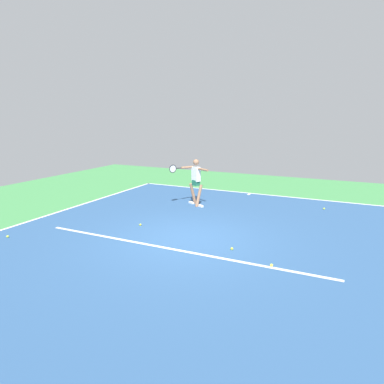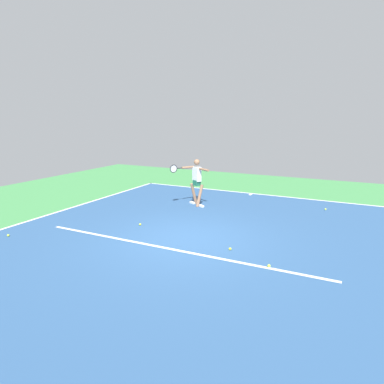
{
  "view_description": "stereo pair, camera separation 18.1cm",
  "coord_description": "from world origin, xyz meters",
  "px_view_note": "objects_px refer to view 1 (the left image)",
  "views": [
    {
      "loc": [
        -3.86,
        7.77,
        3.22
      ],
      "look_at": [
        0.64,
        -1.69,
        0.9
      ],
      "focal_mm": 31.67,
      "sensor_mm": 36.0,
      "label": 1
    },
    {
      "loc": [
        -4.02,
        7.69,
        3.22
      ],
      "look_at": [
        0.64,
        -1.69,
        0.9
      ],
      "focal_mm": 31.67,
      "sensor_mm": 36.0,
      "label": 2
    }
  ],
  "objects_px": {
    "tennis_ball_far_corner": "(272,265)",
    "tennis_ball_centre_court": "(8,236)",
    "tennis_player": "(195,179)",
    "tennis_ball_near_player": "(140,225)",
    "tennis_ball_near_service_line": "(324,209)",
    "tennis_ball_by_sideline": "(232,249)"
  },
  "relations": [
    {
      "from": "tennis_player",
      "to": "tennis_ball_centre_court",
      "type": "bearing_deg",
      "value": 89.29
    },
    {
      "from": "tennis_ball_near_player",
      "to": "tennis_ball_centre_court",
      "type": "bearing_deg",
      "value": 42.09
    },
    {
      "from": "tennis_ball_near_player",
      "to": "tennis_ball_by_sideline",
      "type": "height_order",
      "value": "same"
    },
    {
      "from": "tennis_player",
      "to": "tennis_ball_near_player",
      "type": "bearing_deg",
      "value": 110.67
    },
    {
      "from": "tennis_ball_near_service_line",
      "to": "tennis_ball_by_sideline",
      "type": "relative_size",
      "value": 1.0
    },
    {
      "from": "tennis_ball_far_corner",
      "to": "tennis_ball_by_sideline",
      "type": "height_order",
      "value": "same"
    },
    {
      "from": "tennis_ball_far_corner",
      "to": "tennis_ball_centre_court",
      "type": "relative_size",
      "value": 1.0
    },
    {
      "from": "tennis_ball_centre_court",
      "to": "tennis_player",
      "type": "bearing_deg",
      "value": -120.56
    },
    {
      "from": "tennis_player",
      "to": "tennis_ball_centre_court",
      "type": "distance_m",
      "value": 6.3
    },
    {
      "from": "tennis_ball_near_service_line",
      "to": "tennis_ball_near_player",
      "type": "bearing_deg",
      "value": 41.81
    },
    {
      "from": "tennis_ball_far_corner",
      "to": "tennis_ball_by_sideline",
      "type": "relative_size",
      "value": 1.0
    },
    {
      "from": "tennis_ball_far_corner",
      "to": "tennis_ball_centre_court",
      "type": "distance_m",
      "value": 7.04
    },
    {
      "from": "tennis_ball_far_corner",
      "to": "tennis_ball_centre_court",
      "type": "height_order",
      "value": "same"
    },
    {
      "from": "tennis_ball_centre_court",
      "to": "tennis_ball_by_sideline",
      "type": "distance_m",
      "value": 6.1
    },
    {
      "from": "tennis_ball_far_corner",
      "to": "tennis_ball_near_player",
      "type": "bearing_deg",
      "value": -15.43
    },
    {
      "from": "tennis_ball_far_corner",
      "to": "tennis_ball_by_sideline",
      "type": "bearing_deg",
      "value": -25.99
    },
    {
      "from": "tennis_player",
      "to": "tennis_ball_far_corner",
      "type": "xyz_separation_m",
      "value": [
        -3.76,
        4.1,
        -0.96
      ]
    },
    {
      "from": "tennis_ball_near_service_line",
      "to": "tennis_ball_far_corner",
      "type": "relative_size",
      "value": 1.0
    },
    {
      "from": "tennis_ball_near_service_line",
      "to": "tennis_ball_centre_court",
      "type": "bearing_deg",
      "value": 41.91
    },
    {
      "from": "tennis_ball_centre_court",
      "to": "tennis_ball_by_sideline",
      "type": "xyz_separation_m",
      "value": [
        -5.82,
        -1.8,
        0.0
      ]
    },
    {
      "from": "tennis_ball_far_corner",
      "to": "tennis_ball_centre_court",
      "type": "bearing_deg",
      "value": 10.34
    },
    {
      "from": "tennis_player",
      "to": "tennis_ball_near_player",
      "type": "height_order",
      "value": "tennis_player"
    }
  ]
}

